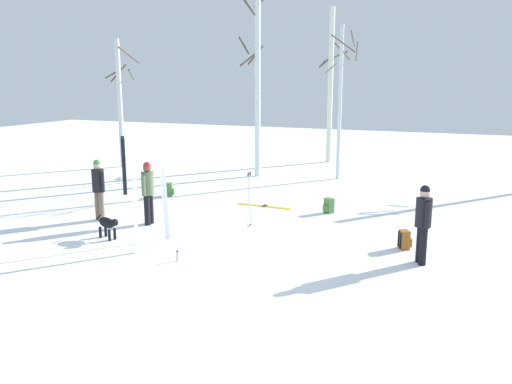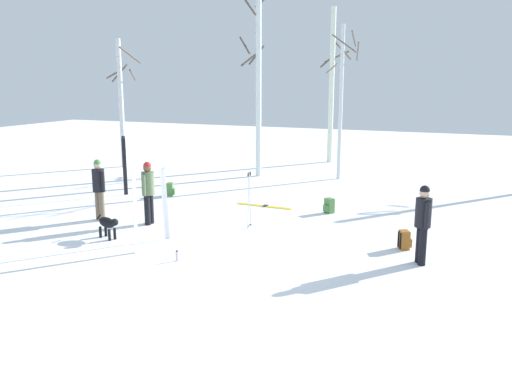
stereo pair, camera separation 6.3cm
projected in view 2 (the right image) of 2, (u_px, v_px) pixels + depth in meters
name	position (u px, v px, depth m)	size (l,w,h in m)	color
ground_plane	(208.00, 250.00, 12.34)	(60.00, 60.00, 0.00)	white
person_0	(148.00, 189.00, 14.33)	(0.34, 0.52, 1.72)	black
person_1	(99.00, 186.00, 14.75)	(0.50, 0.34, 1.72)	#72604C
person_2	(423.00, 219.00, 11.23)	(0.34, 0.48, 1.72)	black
dog	(108.00, 224.00, 13.13)	(0.86, 0.40, 0.57)	black
ski_pair_planted_0	(165.00, 203.00, 12.99)	(0.17, 0.13, 1.86)	white
ski_pair_planted_1	(135.00, 213.00, 11.98)	(0.03, 0.18, 1.89)	white
ski_pair_planted_2	(125.00, 166.00, 17.99)	(0.11, 0.09, 2.01)	black
ski_pair_lying_0	(264.00, 206.00, 16.52)	(1.83, 0.26, 0.05)	yellow
ski_poles_0	(249.00, 199.00, 13.98)	(0.07, 0.24, 1.51)	#B2B2BC
backpack_0	(329.00, 206.00, 15.68)	(0.33, 0.34, 0.44)	#4C7F3F
backpack_1	(170.00, 190.00, 17.97)	(0.33, 0.31, 0.44)	#4C7F3F
backpack_2	(404.00, 240.00, 12.38)	(0.34, 0.32, 0.44)	#99591E
water_bottle_0	(177.00, 256.00, 11.58)	(0.07, 0.07, 0.24)	silver
birch_tree_0	(122.00, 101.00, 23.33)	(1.42, 1.48, 5.55)	silver
birch_tree_1	(258.00, 79.00, 20.84)	(1.40, 1.51, 7.36)	silver
birch_tree_2	(332.00, 85.00, 24.51)	(1.36, 1.49, 7.03)	silver
birch_tree_3	(341.00, 99.00, 20.39)	(1.24, 1.30, 5.87)	silver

